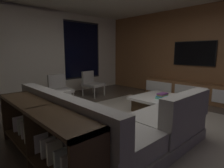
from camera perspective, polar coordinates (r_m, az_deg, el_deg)
The scene contains 12 objects.
floor at distance 3.61m, azimuth 6.62°, elevation -12.87°, with size 9.20×9.20×0.00m, color #473D33.
back_wall_with_window at distance 6.28m, azimuth -19.79°, elevation 8.79°, with size 6.60×0.30×2.70m.
media_wall at distance 6.01m, azimuth 26.43°, elevation 8.40°, with size 0.12×7.80×2.70m.
area_rug at distance 3.81m, azimuth 11.29°, elevation -11.67°, with size 3.20×3.80×0.01m, color gray.
sectional_couch at distance 2.90m, azimuth -2.44°, elevation -12.39°, with size 1.98×2.50×0.82m.
coffee_table at distance 4.49m, azimuth 15.02°, elevation -6.05°, with size 1.16×1.16×0.36m.
book_stack_on_coffee_table at distance 4.30m, azimuth 15.18°, elevation -3.59°, with size 0.29×0.22×0.12m.
accent_chair_near_window at distance 6.00m, azimuth -6.33°, elevation 0.56°, with size 0.64×0.65×0.78m.
accent_chair_by_curtain at distance 5.27m, azimuth -15.89°, elevation -1.03°, with size 0.58×0.59×0.78m.
media_console at distance 5.87m, azimuth 24.14°, elevation -2.25°, with size 0.46×3.10×0.52m.
mounted_tv at distance 6.00m, azimuth 23.81°, elevation 8.58°, with size 0.05×1.23×0.71m.
console_table_behind_couch at distance 2.52m, azimuth -20.93°, elevation -13.50°, with size 0.40×2.10×0.74m.
Camera 1 is at (-2.55, -2.15, 1.38)m, focal length 29.78 mm.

